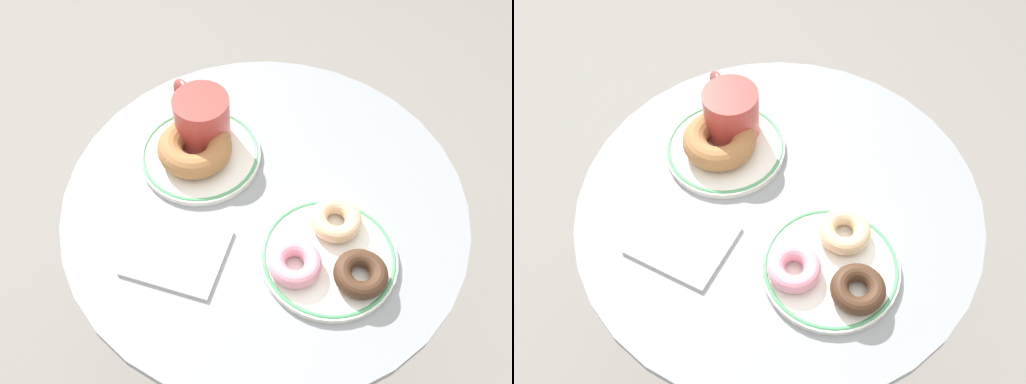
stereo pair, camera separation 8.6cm
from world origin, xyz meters
TOP-DOWN VIEW (x-y plane):
  - ground_plane at (0.00, 0.00)m, footprint 7.00×7.00m
  - cafe_table at (0.00, 0.00)m, footprint 0.61×0.61m
  - plate_left at (-0.13, 0.01)m, footprint 0.19×0.19m
  - plate_right at (0.13, -0.03)m, footprint 0.19×0.19m
  - donut_cinnamon at (-0.13, 0.00)m, footprint 0.14×0.14m
  - donut_chocolate at (0.18, -0.04)m, footprint 0.10×0.10m
  - donut_glazed at (0.11, 0.02)m, footprint 0.10×0.10m
  - donut_pink_frosted at (0.10, -0.07)m, footprint 0.09×0.09m
  - paper_napkin at (-0.05, -0.15)m, footprint 0.16×0.15m
  - coffee_mug at (-0.15, 0.04)m, footprint 0.12×0.09m

SIDE VIEW (x-z plane):
  - ground_plane at x=0.00m, z-range -0.02..0.00m
  - cafe_table at x=0.00m, z-range 0.15..0.88m
  - paper_napkin at x=-0.05m, z-range 0.73..0.74m
  - plate_left at x=-0.13m, z-range 0.73..0.74m
  - plate_right at x=0.13m, z-range 0.73..0.74m
  - donut_chocolate at x=0.18m, z-range 0.74..0.77m
  - donut_glazed at x=0.11m, z-range 0.74..0.77m
  - donut_pink_frosted at x=0.10m, z-range 0.74..0.77m
  - donut_cinnamon at x=-0.13m, z-range 0.74..0.78m
  - coffee_mug at x=-0.15m, z-range 0.73..0.82m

